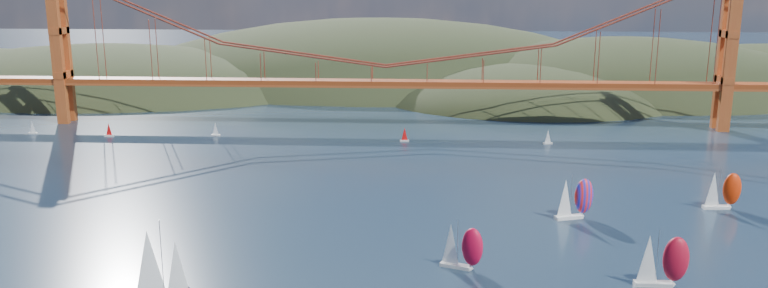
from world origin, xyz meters
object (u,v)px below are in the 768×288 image
Objects in this scene: racer_1 at (661,260)px; racer_3 at (722,190)px; sloop_navy at (157,267)px; racer_rwb at (574,198)px; racer_0 at (461,246)px.

racer_1 reaches higher than racer_3.
racer_rwb is (80.30, 49.09, -1.54)m from sloop_navy.
racer_0 is 36.52m from racer_1.
racer_3 is (28.26, 46.72, -0.36)m from racer_1.
sloop_navy reaches higher than racer_1.
racer_rwb is (27.33, 31.12, 0.45)m from racer_0.
racer_3 is 0.95× the size of racer_rwb.
racer_1 is 54.61m from racer_3.
racer_1 is 1.08× the size of racer_3.
sloop_navy is 1.47× the size of racer_3.
racer_1 is 1.02× the size of racer_rwb.
sloop_navy is 1.37× the size of racer_1.
racer_0 is at bearing -152.06° from racer_3.
racer_rwb is at bearing 69.80° from racer_0.
racer_3 is (117.21, 58.47, -1.80)m from sloop_navy.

